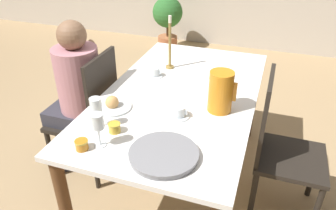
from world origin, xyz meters
TOP-DOWN VIEW (x-y plane):
  - ground_plane at (0.00, 0.00)m, footprint 20.00×20.00m
  - dining_table at (0.00, 0.00)m, footprint 0.94×1.65m
  - chair_person_side at (-0.65, -0.06)m, footprint 0.42×0.42m
  - chair_opposite at (0.65, -0.01)m, footprint 0.42×0.42m
  - person_seated at (-0.74, -0.06)m, footprint 0.39×0.41m
  - red_pitcher at (0.27, -0.13)m, footprint 0.16×0.14m
  - wine_glass_water at (-0.31, -0.50)m, footprint 0.06×0.06m
  - wine_glass_juice at (-0.22, -0.65)m, footprint 0.06×0.06m
  - teacup_near_person at (0.07, -0.27)m, footprint 0.13×0.13m
  - teacup_across at (-0.25, 0.18)m, footprint 0.13×0.13m
  - serving_tray at (0.11, -0.63)m, footprint 0.33×0.33m
  - bread_plate at (-0.33, -0.30)m, footprint 0.22×0.22m
  - jam_jar_amber at (-0.28, -0.70)m, footprint 0.07×0.07m
  - jam_jar_red at (-0.20, -0.52)m, footprint 0.07×0.07m
  - candlestick_tall at (-0.19, 0.35)m, footprint 0.06×0.06m
  - potted_plant at (-0.98, 2.57)m, footprint 0.42×0.42m

SIDE VIEW (x-z plane):
  - ground_plane at x=0.00m, z-range 0.00..0.00m
  - potted_plant at x=-0.98m, z-range 0.09..0.84m
  - chair_person_side at x=-0.65m, z-range 0.02..0.98m
  - chair_opposite at x=0.65m, z-range 0.02..0.98m
  - dining_table at x=0.00m, z-range 0.28..1.03m
  - person_seated at x=-0.74m, z-range 0.11..1.28m
  - serving_tray at x=0.11m, z-range 0.76..0.79m
  - bread_plate at x=-0.33m, z-range 0.74..0.82m
  - teacup_near_person at x=0.07m, z-range 0.75..0.82m
  - teacup_across at x=-0.25m, z-range 0.75..0.82m
  - jam_jar_amber at x=-0.28m, z-range 0.76..0.81m
  - jam_jar_red at x=-0.20m, z-range 0.76..0.81m
  - red_pitcher at x=0.27m, z-range 0.76..1.00m
  - wine_glass_water at x=-0.31m, z-range 0.80..0.97m
  - wine_glass_juice at x=-0.22m, z-range 0.80..0.98m
  - candlestick_tall at x=-0.19m, z-range 0.72..1.11m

